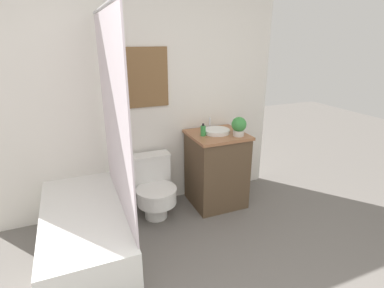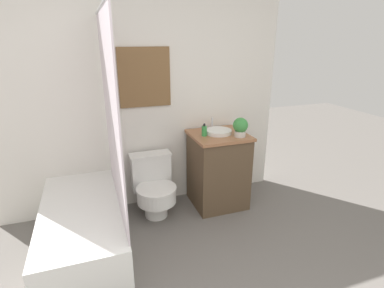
{
  "view_description": "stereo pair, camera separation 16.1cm",
  "coord_description": "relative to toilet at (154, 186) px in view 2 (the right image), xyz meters",
  "views": [
    {
      "loc": [
        -0.69,
        -0.73,
        1.76
      ],
      "look_at": [
        0.37,
        1.79,
        0.8
      ],
      "focal_mm": 28.0,
      "sensor_mm": 36.0,
      "label": 1
    },
    {
      "loc": [
        -0.54,
        -0.78,
        1.76
      ],
      "look_at": [
        0.37,
        1.79,
        0.8
      ],
      "focal_mm": 28.0,
      "sensor_mm": 36.0,
      "label": 2
    }
  ],
  "objects": [
    {
      "name": "soap_bottle",
      "position": [
        0.54,
        -0.04,
        0.56
      ],
      "size": [
        0.05,
        0.05,
        0.13
      ],
      "color": "green",
      "rests_on": "vanity"
    },
    {
      "name": "toilet",
      "position": [
        0.0,
        0.0,
        0.0
      ],
      "size": [
        0.43,
        0.54,
        0.63
      ],
      "color": "white",
      "rests_on": "ground_plane"
    },
    {
      "name": "sink",
      "position": [
        0.71,
        -0.01,
        0.52
      ],
      "size": [
        0.28,
        0.32,
        0.13
      ],
      "color": "white",
      "rests_on": "vanity"
    },
    {
      "name": "wall_back",
      "position": [
        -0.01,
        0.29,
        0.94
      ],
      "size": [
        3.03,
        0.07,
        2.5
      ],
      "color": "white",
      "rests_on": "ground_plane"
    },
    {
      "name": "shower_area",
      "position": [
        -0.69,
        -0.43,
        -0.03
      ],
      "size": [
        0.65,
        1.38,
        1.98
      ],
      "color": "white",
      "rests_on": "ground_plane"
    },
    {
      "name": "potted_plant",
      "position": [
        0.87,
        -0.18,
        0.61
      ],
      "size": [
        0.15,
        0.15,
        0.2
      ],
      "color": "beige",
      "rests_on": "vanity"
    },
    {
      "name": "vanity",
      "position": [
        0.71,
        -0.03,
        0.1
      ],
      "size": [
        0.58,
        0.56,
        0.82
      ],
      "color": "brown",
      "rests_on": "ground_plane"
    }
  ]
}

